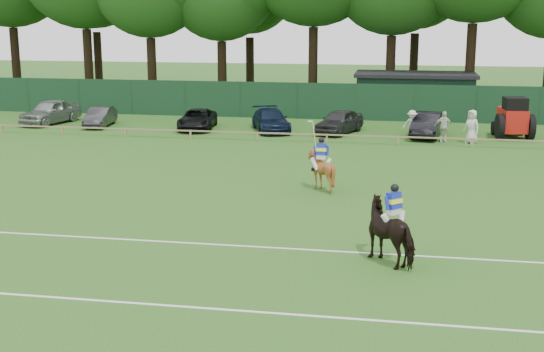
% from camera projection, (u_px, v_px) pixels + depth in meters
% --- Properties ---
extents(ground, '(160.00, 160.00, 0.00)m').
position_uv_depth(ground, '(241.00, 236.00, 24.05)').
color(ground, '#1E4C14').
rests_on(ground, ground).
extents(horse_dark, '(2.27, 2.28, 1.87)m').
position_uv_depth(horse_dark, '(393.00, 232.00, 21.41)').
color(horse_dark, black).
rests_on(horse_dark, ground).
extents(horse_chestnut, '(1.38, 1.54, 1.66)m').
position_uv_depth(horse_chestnut, '(321.00, 170.00, 30.14)').
color(horse_chestnut, brown).
rests_on(horse_chestnut, ground).
extents(sedan_silver, '(2.92, 5.00, 1.60)m').
position_uv_depth(sedan_silver, '(50.00, 112.00, 47.96)').
color(sedan_silver, '#96989A').
rests_on(sedan_silver, ground).
extents(sedan_grey, '(1.76, 3.89, 1.24)m').
position_uv_depth(sedan_grey, '(100.00, 117.00, 46.86)').
color(sedan_grey, '#2B2A2C').
rests_on(sedan_grey, ground).
extents(suv_black, '(2.62, 4.72, 1.25)m').
position_uv_depth(suv_black, '(197.00, 119.00, 45.73)').
color(suv_black, black).
rests_on(suv_black, ground).
extents(sedan_navy, '(3.37, 5.02, 1.35)m').
position_uv_depth(sedan_navy, '(271.00, 120.00, 45.02)').
color(sedan_navy, '#101A32').
rests_on(sedan_navy, ground).
extents(hatch_grey, '(3.08, 4.55, 1.44)m').
position_uv_depth(hatch_grey, '(339.00, 121.00, 44.22)').
color(hatch_grey, '#2B2B2E').
rests_on(hatch_grey, ground).
extents(estate_black, '(2.15, 4.55, 1.44)m').
position_uv_depth(estate_black, '(427.00, 125.00, 42.90)').
color(estate_black, black).
rests_on(estate_black, ground).
extents(spectator_left, '(1.09, 0.66, 1.64)m').
position_uv_depth(spectator_left, '(412.00, 124.00, 42.47)').
color(spectator_left, beige).
rests_on(spectator_left, ground).
extents(spectator_mid, '(1.07, 0.54, 1.77)m').
position_uv_depth(spectator_mid, '(443.00, 127.00, 41.18)').
color(spectator_mid, silver).
rests_on(spectator_mid, ground).
extents(spectator_right, '(1.10, 1.05, 1.90)m').
position_uv_depth(spectator_right, '(472.00, 127.00, 40.78)').
color(spectator_right, silver).
rests_on(spectator_right, ground).
extents(rider_dark, '(0.76, 0.76, 1.41)m').
position_uv_depth(rider_dark, '(394.00, 206.00, 21.22)').
color(rider_dark, silver).
rests_on(rider_dark, ground).
extents(rider_chestnut, '(0.94, 0.58, 2.05)m').
position_uv_depth(rider_chestnut, '(321.00, 153.00, 29.96)').
color(rider_chestnut, silver).
rests_on(rider_chestnut, ground).
extents(pitch_lines, '(60.00, 5.10, 0.01)m').
position_uv_depth(pitch_lines, '(215.00, 273.00, 20.69)').
color(pitch_lines, silver).
rests_on(pitch_lines, ground).
extents(pitch_rail, '(62.10, 0.10, 0.50)m').
position_uv_depth(pitch_rail, '(309.00, 134.00, 41.24)').
color(pitch_rail, '#997F5B').
rests_on(pitch_rail, ground).
extents(perimeter_fence, '(92.08, 0.08, 2.50)m').
position_uv_depth(perimeter_fence, '(326.00, 101.00, 49.70)').
color(perimeter_fence, '#14351E').
rests_on(perimeter_fence, ground).
extents(utility_shed, '(8.40, 4.40, 3.04)m').
position_uv_depth(utility_shed, '(415.00, 94.00, 51.50)').
color(utility_shed, '#14331E').
rests_on(utility_shed, ground).
extents(tree_row, '(96.00, 12.00, 21.00)m').
position_uv_depth(tree_row, '(361.00, 106.00, 57.32)').
color(tree_row, '#26561C').
rests_on(tree_row, ground).
extents(tractor, '(2.18, 3.05, 2.43)m').
position_uv_depth(tractor, '(513.00, 119.00, 42.33)').
color(tractor, '#B71810').
rests_on(tractor, ground).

